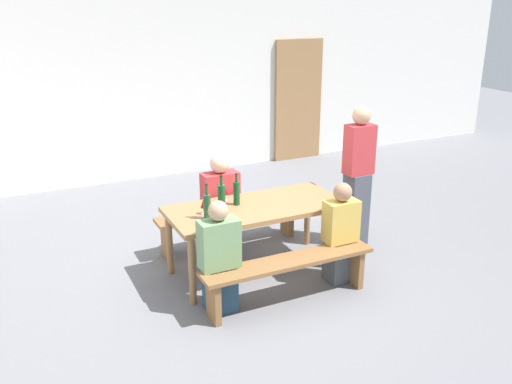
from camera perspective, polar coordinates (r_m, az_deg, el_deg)
ground_plane at (r=6.09m, az=0.00°, el=-8.00°), size 24.00×24.00×0.00m
back_wall at (r=9.03m, az=-10.67°, el=11.47°), size 14.00×0.20×3.20m
wooden_door at (r=9.98m, az=4.34°, el=9.30°), size 0.90×0.06×2.10m
tasting_table at (r=5.82m, az=0.00°, el=-2.16°), size 1.84×0.83×0.75m
bench_near at (r=5.37m, az=3.35°, el=-7.86°), size 1.74×0.30×0.45m
bench_far at (r=6.54m, az=-2.73°, el=-2.66°), size 1.74×0.30×0.45m
wine_bottle_0 at (r=5.68m, az=-3.54°, el=-0.40°), size 0.08×0.08×0.35m
wine_bottle_1 at (r=5.77m, az=-2.00°, el=-0.06°), size 0.07×0.07×0.34m
wine_bottle_2 at (r=5.42m, az=-5.01°, el=-1.43°), size 0.07×0.07×0.36m
wine_glass_0 at (r=5.56m, az=-5.38°, el=-1.23°), size 0.06×0.06×0.16m
wine_glass_1 at (r=5.90m, az=-3.19°, el=0.11°), size 0.08×0.08×0.15m
seated_guest_near_0 at (r=5.17m, az=-3.76°, el=-6.96°), size 0.37×0.24×1.10m
seated_guest_near_1 at (r=5.75m, az=8.59°, el=-4.40°), size 0.34×0.24×1.07m
seated_guest_far_0 at (r=6.27m, az=-3.63°, el=-1.56°), size 0.41×0.24×1.18m
standing_host at (r=6.56m, az=10.32°, el=1.43°), size 0.32×0.24×1.65m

